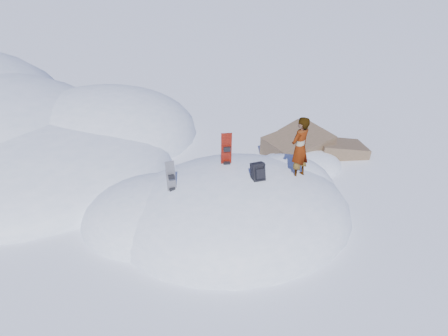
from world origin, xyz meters
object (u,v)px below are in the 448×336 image
object	(u,v)px
snowboard_red	(226,158)
snowboard_dark	(172,184)
backpack	(258,172)
person	(300,148)

from	to	relation	value
snowboard_red	snowboard_dark	distance (m)	1.91
backpack	person	xyz separation A→B (m)	(1.32, 0.23, 0.44)
snowboard_red	backpack	bearing A→B (deg)	-54.09
person	snowboard_dark	bearing A→B (deg)	-32.03
backpack	person	bearing A→B (deg)	6.60
backpack	person	distance (m)	1.41
person	backpack	bearing A→B (deg)	-18.87
snowboard_red	snowboard_dark	bearing A→B (deg)	-148.74
backpack	snowboard_dark	bearing A→B (deg)	166.03
snowboard_dark	person	size ratio (longest dim) A/B	0.72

